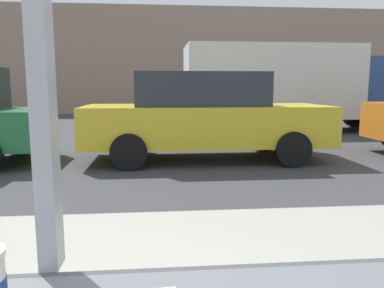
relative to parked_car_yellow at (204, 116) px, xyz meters
The scene contains 5 objects.
ground_plane 2.12m from the parked_car_yellow, 129.19° to the left, with size 60.00×60.00×0.00m, color #38383A.
sidewalk_strip 5.11m from the parked_car_yellow, 104.04° to the right, with size 16.00×2.80×0.11m, color #9E998E.
building_facade_far 14.40m from the parked_car_yellow, 94.93° to the left, with size 28.00×1.20×5.73m, color gray.
parked_car_yellow is the anchor object (origin of this frame).
box_truck 5.88m from the parked_car_yellow, 53.35° to the left, with size 7.14×2.44×2.71m.
Camera 1 is at (0.28, -0.92, 1.42)m, focal length 35.76 mm.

